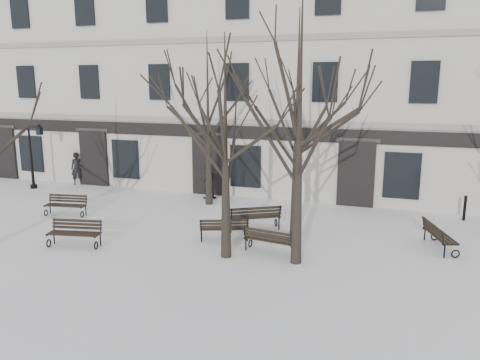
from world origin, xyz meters
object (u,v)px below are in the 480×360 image
at_px(bench_1, 224,228).
at_px(bench_2, 270,240).
at_px(lamp_post, 34,152).
at_px(bench_4, 254,217).
at_px(tree_2, 300,94).
at_px(bench_0, 75,232).
at_px(bench_5, 438,235).
at_px(bench_3, 66,204).
at_px(tree_1, 225,121).

relative_size(bench_1, bench_2, 1.00).
distance_m(bench_1, lamp_post, 12.89).
bearing_deg(lamp_post, bench_2, -20.67).
height_order(bench_2, bench_4, bench_4).
height_order(tree_2, bench_0, tree_2).
xyz_separation_m(tree_2, lamp_post, (-14.76, 5.72, -3.15)).
height_order(bench_2, bench_5, bench_5).
bearing_deg(lamp_post, bench_3, -37.65).
relative_size(bench_1, bench_3, 1.00).
distance_m(bench_0, bench_1, 5.02).
relative_size(tree_2, bench_3, 4.64).
bearing_deg(tree_1, bench_1, 112.61).
distance_m(bench_2, bench_5, 5.60).
bearing_deg(tree_2, bench_1, 156.59).
distance_m(bench_4, bench_5, 6.32).
bearing_deg(bench_1, tree_2, 135.03).
bearing_deg(bench_4, bench_0, 3.11).
height_order(tree_2, bench_5, tree_2).
relative_size(bench_0, lamp_post, 0.55).
bearing_deg(bench_4, bench_3, -26.96).
bearing_deg(bench_5, bench_3, 74.76).
xyz_separation_m(tree_2, bench_1, (-2.78, 1.20, -4.62)).
distance_m(tree_2, bench_2, 4.74).
distance_m(tree_1, bench_5, 7.97).
xyz_separation_m(tree_1, bench_0, (-5.16, -0.67, -3.79)).
relative_size(bench_4, bench_5, 1.07).
bearing_deg(lamp_post, tree_1, -25.23).
bearing_deg(tree_1, lamp_post, 154.77).
distance_m(tree_2, bench_1, 5.52).
height_order(bench_0, bench_1, bench_0).
height_order(tree_1, lamp_post, tree_1).
height_order(bench_0, bench_4, bench_4).
relative_size(bench_3, bench_5, 0.95).
relative_size(bench_2, bench_4, 0.89).
distance_m(bench_0, bench_3, 4.04).
xyz_separation_m(bench_0, lamp_post, (-7.40, 6.59, 1.45)).
relative_size(tree_2, bench_2, 4.61).
bearing_deg(bench_5, bench_1, 84.46).
relative_size(tree_1, lamp_post, 2.05).
relative_size(bench_0, bench_5, 0.99).
distance_m(bench_5, lamp_post, 19.25).
bearing_deg(bench_2, lamp_post, -11.78).
height_order(bench_2, bench_3, bench_2).
height_order(bench_3, lamp_post, lamp_post).
bearing_deg(bench_2, tree_2, 160.87).
distance_m(tree_1, bench_2, 4.06).
distance_m(tree_2, bench_0, 8.72).
height_order(tree_1, bench_3, tree_1).
height_order(bench_1, bench_3, bench_3).
xyz_separation_m(tree_2, bench_2, (-0.97, 0.51, -4.61)).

